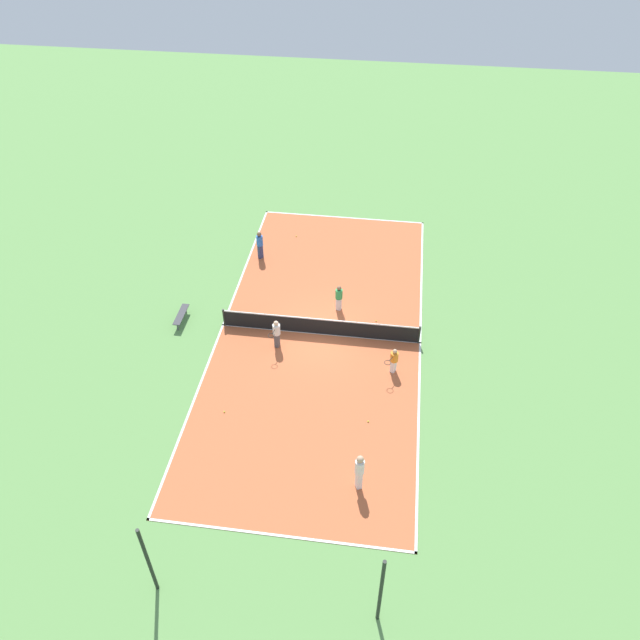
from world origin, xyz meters
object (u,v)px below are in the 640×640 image
player_near_white (359,470)px  tennis_ball_left_sideline (296,236)px  bench (181,315)px  player_near_blue (260,243)px  tennis_ball_near_net (224,412)px  player_center_orange (394,359)px  fence_post_back_right (148,561)px  tennis_ball_far_baseline (376,321)px  player_far_green (339,297)px  player_far_white (276,332)px  tennis_net (320,326)px  tennis_ball_right_alley (368,421)px  fence_post_back_left (381,591)px

player_near_white → tennis_ball_left_sideline: 17.62m
bench → player_near_blue: 6.55m
player_near_blue → tennis_ball_near_net: 11.54m
bench → player_center_orange: player_center_orange is taller
player_near_blue → fence_post_back_right: 19.26m
bench → tennis_ball_far_baseline: 9.70m
player_far_green → player_far_white: player_far_white is taller
tennis_net → tennis_ball_right_alley: (-2.76, 5.23, -0.47)m
tennis_net → bench: bearing=-0.3°
tennis_net → player_center_orange: player_center_orange is taller
bench → fence_post_back_right: 13.80m
tennis_ball_near_net → player_center_orange: bearing=-154.0°
player_near_blue → player_far_white: bearing=54.0°
tennis_net → tennis_ball_near_net: size_ratio=141.42×
tennis_ball_near_net → tennis_ball_far_baseline: same height
bench → fence_post_back_left: 17.10m
bench → fence_post_back_left: fence_post_back_left is taller
tennis_ball_near_net → bench: bearing=-57.2°
tennis_ball_left_sideline → tennis_ball_right_alley: bearing=111.4°
tennis_ball_near_net → fence_post_back_left: fence_post_back_left is taller
player_far_green → fence_post_back_right: fence_post_back_right is taller
bench → player_far_white: bearing=76.8°
tennis_net → fence_post_back_left: fence_post_back_left is taller
tennis_net → tennis_ball_far_baseline: size_ratio=141.42×
tennis_ball_near_net → player_near_blue: bearing=-85.9°
tennis_net → tennis_ball_right_alley: 5.93m
player_center_orange → tennis_ball_left_sideline: player_center_orange is taller
tennis_net → player_far_green: 2.12m
player_near_blue → player_center_orange: 11.23m
player_far_white → fence_post_back_right: 12.29m
player_center_orange → tennis_ball_left_sideline: 12.17m
player_near_white → player_far_white: size_ratio=1.19×
fence_post_back_right → player_center_orange: bearing=-123.2°
player_center_orange → fence_post_back_right: bearing=-5.4°
bench → fence_post_back_right: bearing=13.9°
player_center_orange → player_far_green: bearing=-116.4°
player_center_orange → fence_post_back_left: bearing=27.9°
player_far_white → tennis_ball_right_alley: bearing=60.6°
player_far_white → fence_post_back_left: 13.38m
tennis_ball_near_net → tennis_ball_left_sideline: bearing=-93.4°
tennis_net → tennis_ball_left_sideline: size_ratio=141.42×
tennis_net → player_far_white: size_ratio=6.19×
player_far_white → tennis_ball_left_sideline: bearing=-164.2°
player_center_orange → tennis_ball_near_net: size_ratio=19.89×
tennis_ball_left_sideline → fence_post_back_left: fence_post_back_left is taller
fence_post_back_left → tennis_ball_left_sideline: bearing=-74.0°
tennis_net → fence_post_back_right: fence_post_back_right is taller
player_near_blue → tennis_ball_far_baseline: size_ratio=24.80×
bench → fence_post_back_right: fence_post_back_right is taller
player_far_green → fence_post_back_left: size_ratio=0.41×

